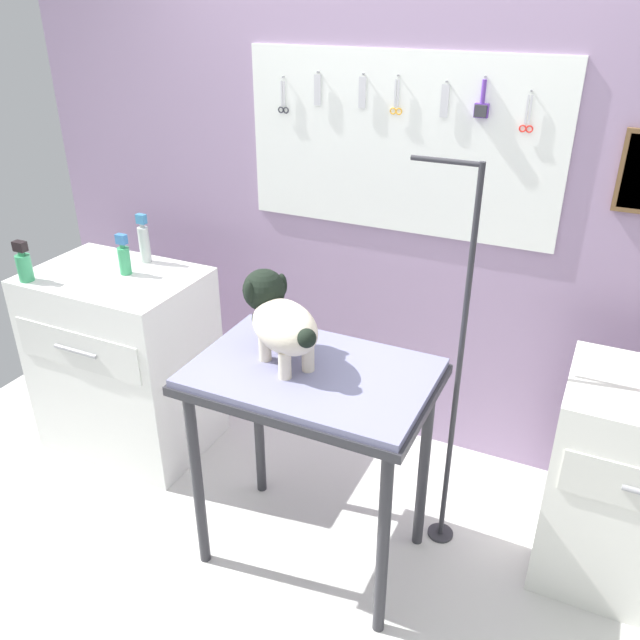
# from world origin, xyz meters

# --- Properties ---
(ground) EXTENTS (4.40, 4.00, 0.04)m
(ground) POSITION_xyz_m (0.00, 0.00, -0.02)
(ground) COLOR silver
(rear_wall_panel) EXTENTS (4.00, 0.11, 2.30)m
(rear_wall_panel) POSITION_xyz_m (0.01, 1.28, 1.16)
(rear_wall_panel) COLOR #9B82A5
(rear_wall_panel) RESTS_ON ground
(grooming_table) EXTENTS (0.89, 0.59, 0.90)m
(grooming_table) POSITION_xyz_m (0.02, 0.30, 0.79)
(grooming_table) COLOR #2D2D33
(grooming_table) RESTS_ON ground
(grooming_arm) EXTENTS (0.29, 0.11, 1.62)m
(grooming_arm) POSITION_xyz_m (0.48, 0.62, 0.76)
(grooming_arm) COLOR #2D2D33
(grooming_arm) RESTS_ON ground
(dog) EXTENTS (0.42, 0.34, 0.32)m
(dog) POSITION_xyz_m (-0.11, 0.32, 1.07)
(dog) COLOR beige
(dog) RESTS_ON grooming_table
(counter_left) EXTENTS (0.80, 0.58, 0.93)m
(counter_left) POSITION_xyz_m (-1.16, 0.61, 0.47)
(counter_left) COLOR white
(counter_left) RESTS_ON ground
(pump_bottle_white) EXTENTS (0.06, 0.06, 0.19)m
(pump_bottle_white) POSITION_xyz_m (-1.11, 0.64, 1.01)
(pump_bottle_white) COLOR #39A064
(pump_bottle_white) RESTS_ON counter_left
(conditioner_bottle) EXTENTS (0.07, 0.07, 0.19)m
(conditioner_bottle) POSITION_xyz_m (-1.46, 0.39, 1.01)
(conditioner_bottle) COLOR #3BA368
(conditioner_bottle) RESTS_ON counter_left
(spray_bottle_short) EXTENTS (0.05, 0.05, 0.24)m
(spray_bottle_short) POSITION_xyz_m (-1.12, 0.80, 1.04)
(spray_bottle_short) COLOR #B3BBB7
(spray_bottle_short) RESTS_ON counter_left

